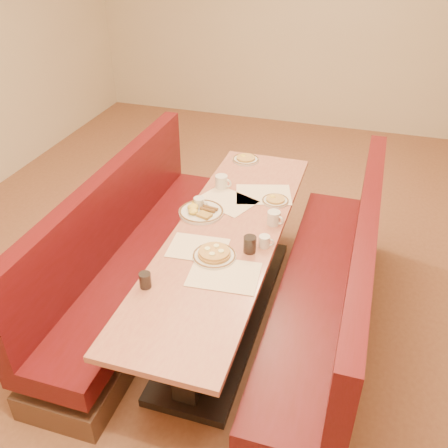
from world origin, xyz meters
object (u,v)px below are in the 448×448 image
(coffee_mug_b, at_px, (200,203))
(soda_tumbler_near, at_px, (145,280))
(booth_right, at_px, (329,298))
(coffee_mug_c, at_px, (274,218))
(coffee_mug_d, at_px, (222,182))
(booth_left, at_px, (133,259))
(diner_table, at_px, (226,276))
(coffee_mug_a, at_px, (265,241))
(soda_tumbler_mid, at_px, (250,244))
(eggs_plate, at_px, (201,211))
(pancake_plate, at_px, (214,255))

(coffee_mug_b, xyz_separation_m, soda_tumbler_near, (-0.00, -0.92, 0.00))
(booth_right, distance_m, coffee_mug_c, 0.66)
(booth_right, bearing_deg, coffee_mug_d, 148.40)
(booth_left, relative_size, coffee_mug_c, 20.17)
(diner_table, distance_m, coffee_mug_b, 0.56)
(booth_right, relative_size, coffee_mug_a, 24.38)
(booth_left, relative_size, soda_tumbler_mid, 22.36)
(coffee_mug_d, height_order, soda_tumbler_near, coffee_mug_d)
(diner_table, xyz_separation_m, coffee_mug_b, (-0.28, 0.24, 0.42))
(eggs_plate, xyz_separation_m, coffee_mug_a, (0.53, -0.26, 0.02))
(coffee_mug_c, bearing_deg, eggs_plate, -154.53)
(coffee_mug_d, distance_m, soda_tumbler_near, 1.26)
(booth_right, bearing_deg, soda_tumbler_near, -146.34)
(soda_tumbler_near, bearing_deg, coffee_mug_d, 87.07)
(soda_tumbler_mid, bearing_deg, diner_table, 141.43)
(booth_right, height_order, coffee_mug_a, booth_right)
(coffee_mug_b, relative_size, soda_tumbler_near, 1.16)
(diner_table, bearing_deg, coffee_mug_d, 110.29)
(diner_table, height_order, soda_tumbler_mid, soda_tumbler_mid)
(eggs_plate, bearing_deg, coffee_mug_a, -25.88)
(diner_table, distance_m, soda_tumbler_near, 0.84)
(eggs_plate, relative_size, coffee_mug_a, 3.12)
(booth_left, bearing_deg, coffee_mug_a, -4.46)
(booth_left, bearing_deg, soda_tumbler_mid, -9.91)
(pancake_plate, xyz_separation_m, coffee_mug_b, (-0.29, 0.53, 0.02))
(coffee_mug_c, relative_size, coffee_mug_d, 0.92)
(diner_table, height_order, soda_tumbler_near, soda_tumbler_near)
(pancake_plate, bearing_deg, coffee_mug_b, 118.40)
(diner_table, bearing_deg, soda_tumbler_mid, -38.57)
(diner_table, bearing_deg, eggs_plate, 144.20)
(booth_left, distance_m, eggs_plate, 0.66)
(diner_table, xyz_separation_m, pancake_plate, (0.01, -0.29, 0.40))
(booth_right, xyz_separation_m, coffee_mug_b, (-1.01, 0.24, 0.43))
(booth_right, bearing_deg, coffee_mug_a, -170.00)
(diner_table, distance_m, soda_tumbler_mid, 0.50)
(booth_left, bearing_deg, eggs_plate, 20.06)
(coffee_mug_d, bearing_deg, coffee_mug_a, -44.15)
(coffee_mug_b, height_order, soda_tumbler_near, soda_tumbler_near)
(coffee_mug_c, xyz_separation_m, soda_tumbler_mid, (-0.08, -0.36, 0.01))
(soda_tumbler_mid, bearing_deg, booth_left, 170.09)
(diner_table, bearing_deg, pancake_plate, -88.01)
(coffee_mug_d, bearing_deg, coffee_mug_c, -28.86)
(coffee_mug_a, xyz_separation_m, coffee_mug_d, (-0.50, 0.66, 0.01))
(booth_right, xyz_separation_m, soda_tumbler_near, (-1.01, -0.67, 0.44))
(booth_left, height_order, booth_right, same)
(eggs_plate, distance_m, soda_tumbler_mid, 0.57)
(coffee_mug_b, distance_m, soda_tumbler_near, 0.92)
(booth_left, relative_size, coffee_mug_b, 22.45)
(booth_left, height_order, coffee_mug_d, booth_left)
(diner_table, height_order, coffee_mug_d, coffee_mug_d)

